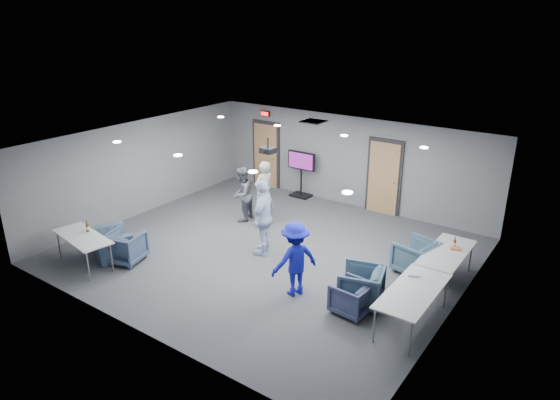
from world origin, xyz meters
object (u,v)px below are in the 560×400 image
Objects in this scene: table_front_left at (82,238)px; bottle_front at (87,228)px; chair_front_b at (110,244)px; table_right_a at (447,254)px; chair_right_a at (416,257)px; chair_right_c at (351,298)px; person_d at (295,259)px; tv_stand at (301,171)px; bottle_right at (455,244)px; chair_front_a at (125,247)px; person_b at (242,194)px; chair_right_b at (361,286)px; projector at (268,150)px; person_c at (264,217)px; table_right_b at (413,292)px; person_a at (264,192)px.

table_front_left is 6.36× the size of bottle_front.
chair_front_b is 7.69m from table_right_a.
chair_right_a reaches higher than table_right_a.
chair_right_c is 0.38× the size of table_right_a.
person_d is 1.09× the size of tv_stand.
chair_right_a reaches higher than chair_front_b.
chair_front_b is 4.11× the size of bottle_right.
chair_right_a is 0.75m from table_right_a.
chair_front_a is at bearing 31.94° from bottle_front.
chair_front_a is 3.26× the size of bottle_right.
table_right_a is (0.68, -0.08, 0.30)m from chair_right_a.
bottle_front is (-6.45, -3.84, 0.45)m from chair_right_a.
person_b is 3.77m from chair_front_b.
chair_front_b is at bearing -27.96° from person_b.
bottle_front is at bearing 122.94° from table_front_left.
chair_front_b is at bearing 86.41° from table_front_left.
chair_right_b is 0.48× the size of table_front_left.
person_b is at bearing -83.92° from chair_front_b.
projector is at bearing -107.88° from chair_front_b.
chair_right_a is at bearing 93.82° from person_c.
table_front_left is at bearing -125.08° from projector.
bottle_front is at bearing -64.85° from person_c.
chair_front_b is at bearing 116.11° from table_right_a.
chair_right_c is 6.22m from table_front_left.
person_c reaches higher than person_d.
chair_right_b reaches higher than chair_front_b.
person_d is at bearing 17.85° from bottle_front.
person_d reaches higher than table_right_b.
bottle_right is (0.06, 2.21, 0.13)m from table_right_b.
table_right_b is at bearing 60.00° from person_b.
person_c is 4.13m from tv_stand.
tv_stand is at bearing 63.21° from table_right_a.
chair_front_a is 2.27× the size of projector.
table_front_left is (-0.14, -0.60, 0.35)m from chair_front_b.
person_a reaches higher than bottle_front.
chair_front_a is at bearing 117.32° from table_right_a.
tv_stand is (1.43, 6.15, 0.49)m from chair_front_b.
person_d reaches higher than chair_front_b.
person_a is 0.62m from person_b.
projector reaches higher than bottle_right.
table_front_left reaches higher than chair_right_c.
chair_front_b is at bearing -73.54° from chair_right_c.
person_c reaches higher than chair_right_c.
chair_right_c is 0.49× the size of tv_stand.
chair_front_a is 7.23m from table_right_a.
tv_stand is (1.66, 6.53, -0.01)m from bottle_front.
person_c reaches higher than chair_right_b.
table_right_b is at bearing 63.32° from person_c.
chair_front_a is (-0.67, -3.50, -0.41)m from person_b.
bottle_front is (-6.04, -1.58, 0.51)m from chair_right_c.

